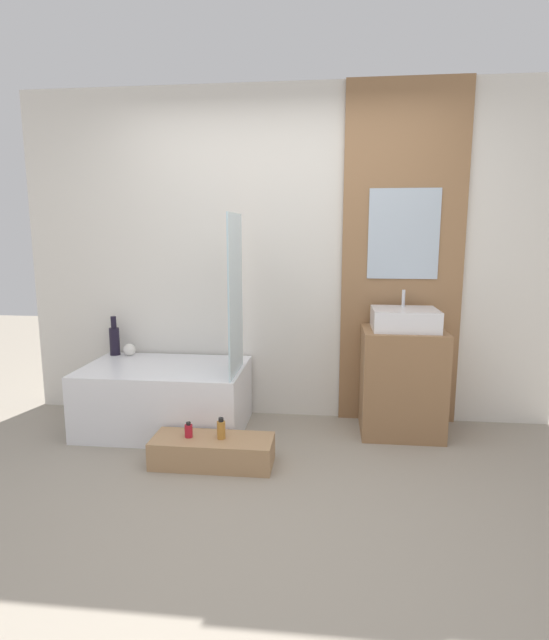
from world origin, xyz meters
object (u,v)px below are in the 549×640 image
(sink, at_px, (405,319))
(bottle_soap_secondary, at_px, (221,429))
(vase_tall_dark, at_px, (114,339))
(bottle_soap_primary, at_px, (189,430))
(wooden_step_bench, at_px, (213,451))
(vase_round_light, at_px, (129,350))
(bathtub, at_px, (166,397))

(sink, bearing_deg, bottle_soap_secondary, -150.96)
(sink, height_order, vase_tall_dark, sink)
(vase_tall_dark, distance_m, bottle_soap_primary, 1.27)
(bottle_soap_primary, bearing_deg, wooden_step_bench, 0.00)
(vase_tall_dark, height_order, bottle_soap_secondary, vase_tall_dark)
(sink, relative_size, vase_tall_dark, 1.45)
(sink, height_order, vase_round_light, sink)
(wooden_step_bench, bearing_deg, vase_tall_dark, 139.95)
(bathtub, xyz_separation_m, sink, (1.78, 0.12, 0.62))
(bathtub, height_order, bottle_soap_secondary, bathtub)
(vase_round_light, bearing_deg, wooden_step_bench, -43.57)
(bathtub, distance_m, sink, 1.89)
(bathtub, relative_size, wooden_step_bench, 1.55)
(sink, distance_m, bottle_soap_secondary, 1.53)
(wooden_step_bench, xyz_separation_m, vase_tall_dark, (-1.01, 0.85, 0.54))
(bathtub, relative_size, vase_round_light, 12.34)
(sink, relative_size, vase_round_light, 4.75)
(bottle_soap_secondary, bearing_deg, vase_round_light, 138.27)
(vase_round_light, distance_m, bottle_soap_secondary, 1.30)
(vase_round_light, xyz_separation_m, bottle_soap_secondary, (0.94, -0.84, -0.30))
(bathtub, bearing_deg, sink, 3.92)
(bathtub, distance_m, bottle_soap_primary, 0.65)
(sink, bearing_deg, vase_tall_dark, 175.72)
(bathtub, height_order, bottle_soap_primary, bathtub)
(vase_round_light, xyz_separation_m, bottle_soap_primary, (0.73, -0.84, -0.32))
(bathtub, bearing_deg, vase_tall_dark, 150.35)
(wooden_step_bench, height_order, bottle_soap_secondary, bottle_soap_secondary)
(wooden_step_bench, xyz_separation_m, sink, (1.28, 0.68, 0.78))
(wooden_step_bench, bearing_deg, bottle_soap_primary, -180.00)
(sink, bearing_deg, bottle_soap_primary, -154.73)
(bottle_soap_primary, relative_size, bottle_soap_secondary, 0.72)
(vase_tall_dark, relative_size, vase_round_light, 3.27)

